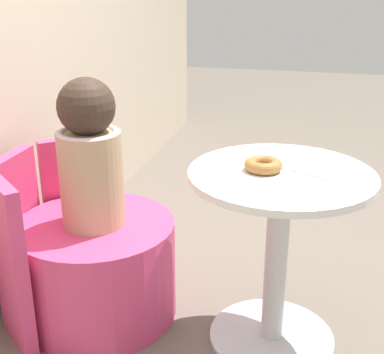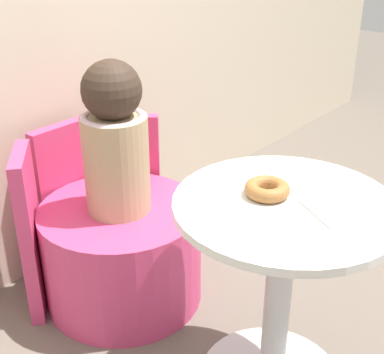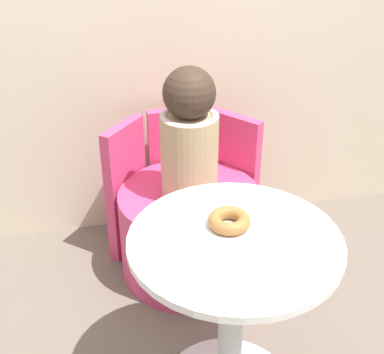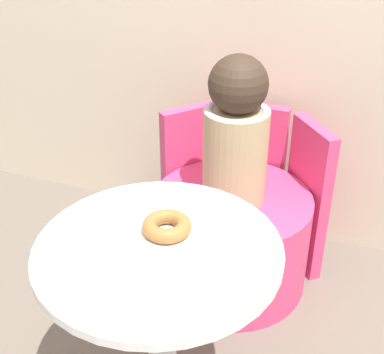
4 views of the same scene
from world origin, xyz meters
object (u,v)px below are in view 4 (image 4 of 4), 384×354
(child_figure, at_px, (236,133))
(donut, at_px, (167,226))
(round_table, at_px, (161,313))
(tub_chair, at_px, (231,239))

(child_figure, relative_size, donut, 4.34)
(round_table, distance_m, donut, 0.26)
(child_figure, bearing_deg, round_table, -90.09)
(tub_chair, xyz_separation_m, donut, (-0.00, -0.65, 0.50))
(child_figure, xyz_separation_m, donut, (-0.00, -0.65, 0.02))
(round_table, relative_size, tub_chair, 1.10)
(round_table, height_order, child_figure, child_figure)
(tub_chair, distance_m, child_figure, 0.48)
(round_table, distance_m, child_figure, 0.75)
(tub_chair, height_order, donut, donut)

